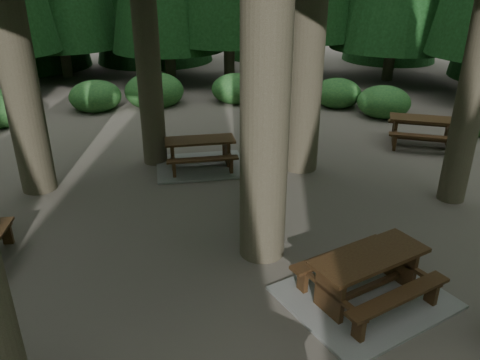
{
  "coord_description": "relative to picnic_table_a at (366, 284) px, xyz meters",
  "views": [
    {
      "loc": [
        -0.34,
        -7.25,
        4.91
      ],
      "look_at": [
        0.47,
        1.11,
        1.1
      ],
      "focal_mm": 35.0,
      "sensor_mm": 36.0,
      "label": 1
    }
  ],
  "objects": [
    {
      "name": "ground",
      "position": [
        -2.27,
        1.33,
        -0.3
      ],
      "size": [
        80.0,
        80.0,
        0.0
      ],
      "primitive_type": "plane",
      "color": "#575147",
      "rests_on": "ground"
    },
    {
      "name": "picnic_table_a",
      "position": [
        0.0,
        0.0,
        0.0
      ],
      "size": [
        3.13,
        2.92,
        0.84
      ],
      "rotation": [
        0.0,
        0.0,
        0.44
      ],
      "color": "gray",
      "rests_on": "ground"
    },
    {
      "name": "picnic_table_c",
      "position": [
        -2.54,
        5.81,
        -0.02
      ],
      "size": [
        2.5,
        2.12,
        0.8
      ],
      "rotation": [
        0.0,
        0.0,
        0.08
      ],
      "color": "gray",
      "rests_on": "ground"
    },
    {
      "name": "picnic_table_d",
      "position": [
        4.15,
        6.88,
        0.27
      ],
      "size": [
        2.4,
        2.18,
        0.85
      ],
      "rotation": [
        0.0,
        0.0,
        -0.36
      ],
      "color": "#371E10",
      "rests_on": "ground"
    },
    {
      "name": "shrub_ring",
      "position": [
        -1.57,
        2.08,
        0.1
      ],
      "size": [
        23.86,
        24.64,
        1.49
      ],
      "color": "#1C5226",
      "rests_on": "ground"
    }
  ]
}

